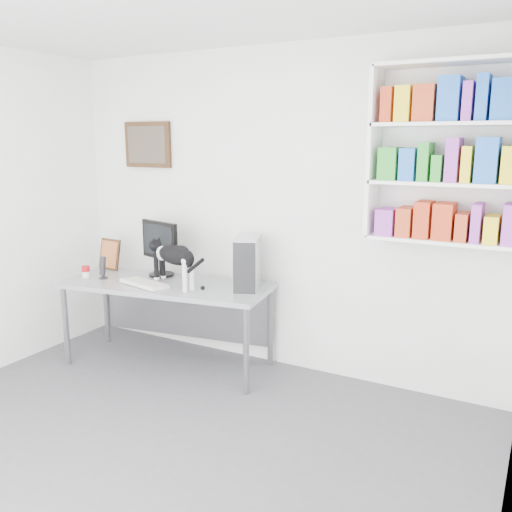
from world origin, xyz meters
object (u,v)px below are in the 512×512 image
keyboard (144,283)px  soup_can (86,272)px  bookshelf (445,154)px  desk (168,324)px  speaker (103,267)px  pc_tower (248,263)px  cat (175,266)px  monitor (160,248)px  leaning_print (110,254)px

keyboard → soup_can: bearing=-163.9°
bookshelf → desk: size_ratio=0.69×
speaker → pc_tower: bearing=14.0°
cat → monitor: bearing=157.3°
desk → monitor: size_ratio=3.53×
speaker → soup_can: speaker is taller
speaker → cat: bearing=3.3°
soup_can → cat: 0.92m
pc_tower → speaker: bearing=173.2°
monitor → keyboard: (0.09, -0.34, -0.24)m
speaker → leaning_print: (-0.20, 0.30, 0.05)m
bookshelf → desk: bearing=-170.5°
bookshelf → monitor: bearing=-175.8°
monitor → soup_can: 0.69m
monitor → leaning_print: size_ratio=1.70×
bookshelf → speaker: 2.96m
speaker → leaning_print: size_ratio=0.69×
pc_tower → soup_can: (-1.43, -0.40, -0.16)m
speaker → cat: cat is taller
monitor → cat: (0.35, -0.27, -0.07)m
pc_tower → bookshelf: bearing=-16.5°
pc_tower → cat: (-0.53, -0.29, -0.03)m
bookshelf → speaker: size_ratio=6.01×
pc_tower → leaning_print: 1.47m
desk → monitor: bearing=128.4°
soup_can → bookshelf: bearing=10.7°
monitor → cat: size_ratio=0.84×
bookshelf → monitor: (-2.36, -0.18, -0.85)m
monitor → soup_can: size_ratio=4.88×
speaker → leaning_print: leaning_print is taller
pc_tower → cat: pc_tower is taller
cat → speaker: bearing=-160.9°
bookshelf → keyboard: bearing=-167.3°
keyboard → speaker: speaker is taller
bookshelf → cat: bearing=-167.6°
desk → soup_can: size_ratio=17.21×
monitor → cat: monitor is taller
bookshelf → cat: 2.25m
desk → speaker: 0.77m
bookshelf → leaning_print: 3.10m
bookshelf → keyboard: size_ratio=2.70×
bookshelf → keyboard: (-2.27, -0.51, -1.09)m
soup_can → speaker: bearing=15.3°
leaning_print → bookshelf: bearing=7.7°
pc_tower → soup_can: pc_tower is taller
bookshelf → pc_tower: 1.73m
desk → speaker: size_ratio=8.66×
desk → cat: 0.59m
bookshelf → speaker: (-2.74, -0.50, -1.00)m
leaning_print → desk: bearing=-7.6°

